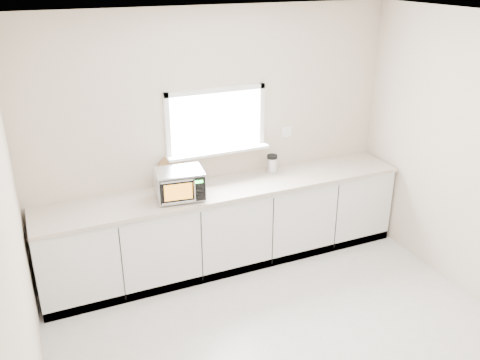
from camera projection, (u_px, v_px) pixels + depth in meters
back_wall at (216, 137)px, 5.38m from camera, size 4.00×0.17×2.70m
cabinets at (227, 226)px, 5.49m from camera, size 3.92×0.60×0.88m
countertop at (227, 188)px, 5.30m from camera, size 3.92×0.64×0.04m
microwave at (180, 184)px, 4.97m from camera, size 0.49×0.42×0.29m
knife_block at (200, 184)px, 5.03m from camera, size 0.14×0.22×0.29m
cutting_board at (172, 171)px, 5.25m from camera, size 0.33×0.08×0.33m
coffee_grinder at (272, 164)px, 5.61m from camera, size 0.15×0.15×0.21m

